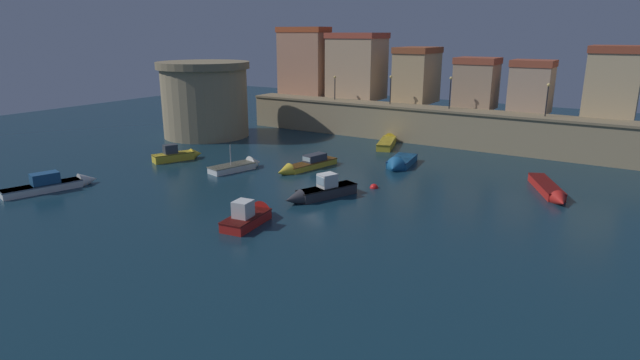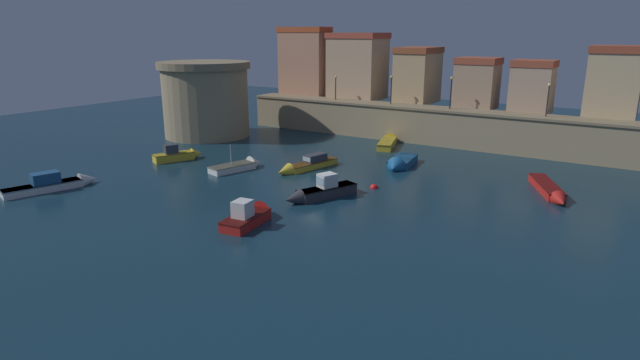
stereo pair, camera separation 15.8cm
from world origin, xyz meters
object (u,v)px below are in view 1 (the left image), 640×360
(quay_lamp_1, at_px, (391,85))
(moored_boat_5, at_px, (178,155))
(moored_boat_3, at_px, (55,184))
(moored_boat_8, at_px, (399,163))
(quay_lamp_2, at_px, (450,87))
(moored_boat_0, at_px, (388,142))
(moored_boat_6, at_px, (319,191))
(quay_lamp_0, at_px, (335,84))
(mooring_buoy_0, at_px, (374,188))
(fortress_tower, at_px, (205,99))
(moored_boat_1, at_px, (305,165))
(moored_boat_4, at_px, (241,166))
(moored_boat_7, at_px, (251,215))
(moored_boat_2, at_px, (550,190))
(quay_lamp_3, at_px, (548,94))

(quay_lamp_1, height_order, moored_boat_5, quay_lamp_1)
(moored_boat_3, distance_m, moored_boat_8, 29.21)
(quay_lamp_2, xyz_separation_m, moored_boat_5, (-19.60, -21.15, -5.77))
(moored_boat_0, xyz_separation_m, moored_boat_6, (3.95, -20.16, 0.16))
(moored_boat_8, bearing_deg, moored_boat_0, -157.10)
(quay_lamp_0, bearing_deg, mooring_buoy_0, -51.58)
(quay_lamp_0, height_order, moored_boat_0, quay_lamp_0)
(fortress_tower, xyz_separation_m, quay_lamp_1, (19.04, 10.62, 1.75))
(moored_boat_3, height_order, moored_boat_6, moored_boat_6)
(moored_boat_1, distance_m, moored_boat_4, 5.87)
(moored_boat_7, bearing_deg, moored_boat_8, -14.37)
(moored_boat_3, xyz_separation_m, moored_boat_8, (20.05, 21.25, -0.11))
(fortress_tower, bearing_deg, moored_boat_3, -75.77)
(quay_lamp_1, bearing_deg, moored_boat_2, -34.25)
(quay_lamp_3, height_order, mooring_buoy_0, quay_lamp_3)
(mooring_buoy_0, bearing_deg, moored_boat_4, -174.47)
(moored_boat_4, height_order, moored_boat_6, moored_boat_4)
(quay_lamp_1, bearing_deg, moored_boat_7, -81.46)
(moored_boat_0, relative_size, moored_boat_2, 0.94)
(quay_lamp_2, bearing_deg, mooring_buoy_0, -87.71)
(moored_boat_1, bearing_deg, moored_boat_8, 139.47)
(moored_boat_0, height_order, moored_boat_7, moored_boat_7)
(moored_boat_7, bearing_deg, mooring_buoy_0, -23.68)
(fortress_tower, relative_size, quay_lamp_2, 3.13)
(mooring_buoy_0, bearing_deg, moored_boat_3, -146.42)
(moored_boat_2, height_order, moored_boat_6, moored_boat_6)
(quay_lamp_0, distance_m, moored_boat_4, 21.46)
(quay_lamp_2, bearing_deg, moored_boat_8, -91.42)
(moored_boat_3, bearing_deg, moored_boat_4, -17.25)
(moored_boat_5, xyz_separation_m, moored_boat_8, (19.30, 9.07, -0.16))
(moored_boat_4, bearing_deg, moored_boat_3, 161.01)
(quay_lamp_1, relative_size, mooring_buoy_0, 4.87)
(moored_boat_5, relative_size, moored_boat_7, 1.00)
(moored_boat_2, bearing_deg, moored_boat_5, -102.06)
(moored_boat_1, bearing_deg, moored_boat_3, -28.22)
(moored_boat_2, height_order, mooring_buoy_0, moored_boat_2)
(quay_lamp_0, relative_size, moored_boat_8, 0.52)
(moored_boat_0, distance_m, moored_boat_2, 20.76)
(moored_boat_0, xyz_separation_m, mooring_buoy_0, (6.16, -15.50, -0.40))
(quay_lamp_1, relative_size, moored_boat_1, 0.46)
(quay_lamp_0, xyz_separation_m, quay_lamp_3, (24.35, 0.00, 0.19))
(quay_lamp_1, relative_size, moored_boat_2, 0.46)
(moored_boat_4, relative_size, moored_boat_8, 0.97)
(quay_lamp_3, xyz_separation_m, mooring_buoy_0, (-9.03, -19.31, -6.17))
(quay_lamp_0, relative_size, moored_boat_2, 0.41)
(quay_lamp_2, xyz_separation_m, moored_boat_8, (-0.30, -12.08, -5.93))
(moored_boat_2, xyz_separation_m, moored_boat_6, (-14.35, -10.37, 0.20))
(moored_boat_7, height_order, mooring_buoy_0, moored_boat_7)
(quay_lamp_0, relative_size, quay_lamp_3, 0.90)
(moored_boat_2, height_order, moored_boat_3, moored_boat_3)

